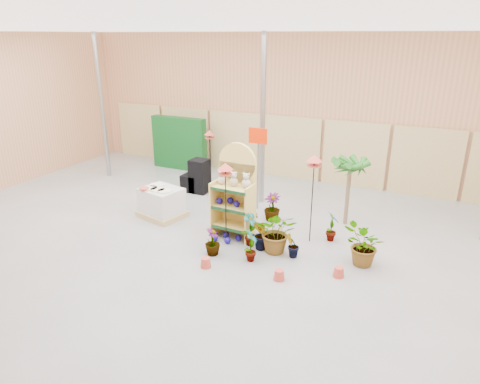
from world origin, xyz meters
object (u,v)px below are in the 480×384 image
at_px(pallet_stack, 162,203).
at_px(bird_table_front, 225,169).
at_px(display_shelf, 236,195).
at_px(potted_plant_2, 277,232).

height_order(pallet_stack, bird_table_front, bird_table_front).
bearing_deg(display_shelf, potted_plant_2, -16.01).
bearing_deg(potted_plant_2, display_shelf, 162.00).
height_order(display_shelf, bird_table_front, display_shelf).
xyz_separation_m(pallet_stack, potted_plant_2, (3.34, -0.51, 0.09)).
distance_m(display_shelf, potted_plant_2, 1.33).
bearing_deg(potted_plant_2, pallet_stack, 171.33).
relative_size(bird_table_front, potted_plant_2, 1.96).
xyz_separation_m(bird_table_front, potted_plant_2, (1.19, 0.07, -1.25)).
xyz_separation_m(pallet_stack, bird_table_front, (2.15, -0.58, 1.34)).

